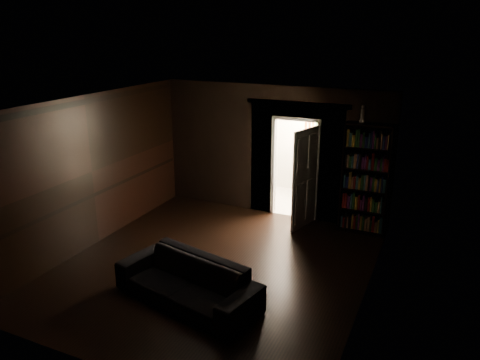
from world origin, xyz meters
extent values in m
plane|color=black|center=(0.00, 0.00, 0.00)|extent=(5.50, 5.50, 0.00)
cube|color=black|center=(-1.23, 2.80, 1.40)|extent=(2.55, 0.10, 2.80)
cube|color=black|center=(1.73, 2.80, 1.40)|extent=(1.55, 0.10, 2.80)
cube|color=black|center=(0.50, 2.80, 2.45)|extent=(0.90, 0.10, 0.70)
cube|color=black|center=(-2.50, 0.00, 1.40)|extent=(0.02, 5.50, 2.80)
cube|color=black|center=(2.50, 0.00, 1.40)|extent=(0.02, 5.50, 2.80)
cube|color=black|center=(0.00, -2.75, 1.40)|extent=(5.00, 0.02, 2.80)
cube|color=beige|center=(0.00, 0.00, 2.80)|extent=(5.00, 5.50, 0.02)
cube|color=silver|center=(0.50, 2.74, 1.05)|extent=(1.04, 0.06, 2.17)
cube|color=beige|center=(0.50, 3.65, -0.05)|extent=(2.20, 1.80, 0.10)
cube|color=beige|center=(0.50, 4.50, 1.20)|extent=(2.20, 0.10, 2.40)
cube|color=beige|center=(-0.55, 3.65, 1.20)|extent=(0.10, 1.60, 2.40)
cube|color=beige|center=(1.55, 3.65, 1.20)|extent=(0.10, 1.60, 2.40)
cube|color=beige|center=(0.50, 3.65, 2.45)|extent=(2.20, 1.80, 0.10)
cube|color=#D27179|center=(0.50, 4.44, 2.22)|extent=(2.00, 0.04, 0.26)
imported|color=black|center=(0.11, -1.06, 0.43)|extent=(2.42, 1.45, 0.87)
cube|color=black|center=(2.00, 2.55, 1.10)|extent=(0.94, 0.45, 2.20)
cube|color=white|center=(0.61, 4.11, 0.82)|extent=(0.88, 0.83, 1.65)
cube|color=silver|center=(0.86, 2.32, 1.02)|extent=(0.28, 0.83, 2.05)
cube|color=silver|center=(1.83, 2.62, 2.37)|extent=(0.13, 0.13, 0.33)
cube|color=black|center=(0.57, 4.06, 1.78)|extent=(0.66, 0.22, 0.27)
camera|label=1|loc=(3.36, -6.31, 3.93)|focal=35.00mm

